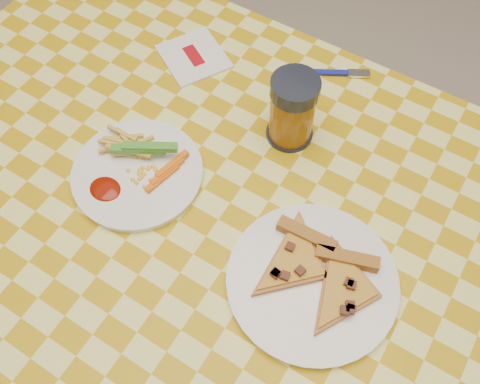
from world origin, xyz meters
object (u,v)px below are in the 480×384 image
at_px(plate_left, 138,174).
at_px(drink_glass, 292,110).
at_px(plate_right, 312,282).
at_px(table, 220,240).

height_order(plate_left, drink_glass, drink_glass).
xyz_separation_m(plate_left, plate_right, (0.33, -0.02, 0.00)).
bearing_deg(table, plate_left, -179.52).
bearing_deg(table, drink_glass, 86.11).
bearing_deg(plate_left, plate_right, -2.71).
height_order(plate_left, plate_right, same).
xyz_separation_m(table, drink_glass, (0.01, 0.21, 0.14)).
relative_size(plate_right, drink_glass, 1.88).
bearing_deg(plate_right, plate_left, 177.29).
distance_m(plate_right, drink_glass, 0.28).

